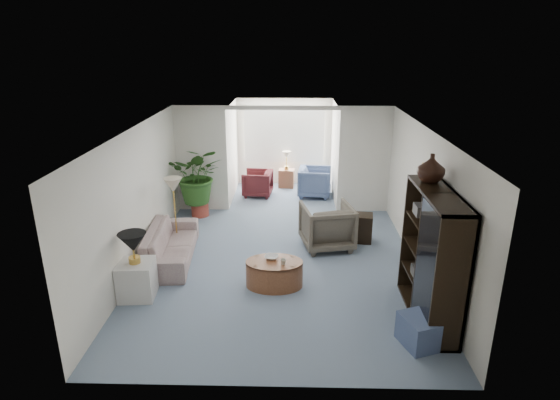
{
  "coord_description": "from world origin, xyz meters",
  "views": [
    {
      "loc": [
        0.2,
        -7.47,
        3.93
      ],
      "look_at": [
        0.0,
        0.6,
        1.1
      ],
      "focal_mm": 29.72,
      "sensor_mm": 36.0,
      "label": 1
    }
  ],
  "objects_px": {
    "wingback_chair": "(327,226)",
    "ottoman": "(422,330)",
    "table_lamp": "(133,242)",
    "framed_picture": "(428,181)",
    "entertainment_cabinet": "(432,257)",
    "plant_pot": "(200,209)",
    "floor_lamp": "(173,185)",
    "coffee_bowl": "(271,257)",
    "coffee_table": "(274,274)",
    "end_table": "(137,280)",
    "coffee_cup": "(283,262)",
    "sofa": "(170,244)",
    "sunroom_chair_blue": "(315,182)",
    "sunroom_chair_maroon": "(257,183)",
    "sunroom_table": "(286,178)",
    "side_table_dark": "(360,228)",
    "cabinet_urn": "(431,168)"
  },
  "relations": [
    {
      "from": "coffee_table",
      "to": "coffee_bowl",
      "type": "height_order",
      "value": "coffee_bowl"
    },
    {
      "from": "side_table_dark",
      "to": "coffee_bowl",
      "type": "bearing_deg",
      "value": -134.33
    },
    {
      "from": "ottoman",
      "to": "sunroom_chair_blue",
      "type": "height_order",
      "value": "sunroom_chair_blue"
    },
    {
      "from": "plant_pot",
      "to": "coffee_cup",
      "type": "bearing_deg",
      "value": -58.78
    },
    {
      "from": "coffee_table",
      "to": "coffee_bowl",
      "type": "xyz_separation_m",
      "value": [
        -0.05,
        0.1,
        0.25
      ]
    },
    {
      "from": "framed_picture",
      "to": "sunroom_chair_maroon",
      "type": "height_order",
      "value": "framed_picture"
    },
    {
      "from": "sofa",
      "to": "ottoman",
      "type": "distance_m",
      "value": 4.72
    },
    {
      "from": "coffee_table",
      "to": "side_table_dark",
      "type": "relative_size",
      "value": 1.66
    },
    {
      "from": "coffee_bowl",
      "to": "framed_picture",
      "type": "bearing_deg",
      "value": 9.09
    },
    {
      "from": "coffee_bowl",
      "to": "cabinet_urn",
      "type": "relative_size",
      "value": 0.54
    },
    {
      "from": "coffee_table",
      "to": "plant_pot",
      "type": "relative_size",
      "value": 2.37
    },
    {
      "from": "floor_lamp",
      "to": "sunroom_chair_maroon",
      "type": "relative_size",
      "value": 0.49
    },
    {
      "from": "coffee_table",
      "to": "sunroom_chair_blue",
      "type": "height_order",
      "value": "sunroom_chair_blue"
    },
    {
      "from": "floor_lamp",
      "to": "cabinet_urn",
      "type": "xyz_separation_m",
      "value": [
        4.31,
        -1.94,
        0.9
      ]
    },
    {
      "from": "framed_picture",
      "to": "plant_pot",
      "type": "xyz_separation_m",
      "value": [
        -4.38,
        2.69,
        -1.54
      ]
    },
    {
      "from": "wingback_chair",
      "to": "sunroom_chair_blue",
      "type": "bearing_deg",
      "value": -99.95
    },
    {
      "from": "coffee_cup",
      "to": "entertainment_cabinet",
      "type": "xyz_separation_m",
      "value": [
        2.14,
        -0.74,
        0.48
      ]
    },
    {
      "from": "framed_picture",
      "to": "coffee_bowl",
      "type": "relative_size",
      "value": 2.23
    },
    {
      "from": "sunroom_table",
      "to": "end_table",
      "type": "bearing_deg",
      "value": -111.55
    },
    {
      "from": "sofa",
      "to": "ottoman",
      "type": "xyz_separation_m",
      "value": [
        4.02,
        -2.47,
        -0.09
      ]
    },
    {
      "from": "wingback_chair",
      "to": "plant_pot",
      "type": "bearing_deg",
      "value": -41.68
    },
    {
      "from": "coffee_bowl",
      "to": "sunroom_table",
      "type": "bearing_deg",
      "value": 88.02
    },
    {
      "from": "floor_lamp",
      "to": "wingback_chair",
      "type": "xyz_separation_m",
      "value": [
        2.99,
        -0.04,
        -0.81
      ]
    },
    {
      "from": "entertainment_cabinet",
      "to": "coffee_cup",
      "type": "bearing_deg",
      "value": 161.02
    },
    {
      "from": "floor_lamp",
      "to": "sunroom_chair_maroon",
      "type": "height_order",
      "value": "floor_lamp"
    },
    {
      "from": "coffee_table",
      "to": "cabinet_urn",
      "type": "distance_m",
      "value": 3.02
    },
    {
      "from": "coffee_bowl",
      "to": "sunroom_chair_blue",
      "type": "relative_size",
      "value": 0.27
    },
    {
      "from": "framed_picture",
      "to": "floor_lamp",
      "type": "xyz_separation_m",
      "value": [
        -4.54,
        1.09,
        -0.45
      ]
    },
    {
      "from": "sofa",
      "to": "end_table",
      "type": "distance_m",
      "value": 1.36
    },
    {
      "from": "end_table",
      "to": "coffee_cup",
      "type": "relative_size",
      "value": 6.2
    },
    {
      "from": "framed_picture",
      "to": "entertainment_cabinet",
      "type": "distance_m",
      "value": 1.55
    },
    {
      "from": "end_table",
      "to": "coffee_cup",
      "type": "height_order",
      "value": "end_table"
    },
    {
      "from": "framed_picture",
      "to": "ottoman",
      "type": "relative_size",
      "value": 0.96
    },
    {
      "from": "wingback_chair",
      "to": "ottoman",
      "type": "relative_size",
      "value": 1.87
    },
    {
      "from": "plant_pot",
      "to": "sunroom_chair_blue",
      "type": "distance_m",
      "value": 3.13
    },
    {
      "from": "ottoman",
      "to": "sunroom_chair_maroon",
      "type": "bearing_deg",
      "value": 113.22
    },
    {
      "from": "framed_picture",
      "to": "sunroom_table",
      "type": "bearing_deg",
      "value": 115.81
    },
    {
      "from": "table_lamp",
      "to": "wingback_chair",
      "type": "height_order",
      "value": "table_lamp"
    },
    {
      "from": "wingback_chair",
      "to": "coffee_cup",
      "type": "bearing_deg",
      "value": 51.97
    },
    {
      "from": "entertainment_cabinet",
      "to": "framed_picture",
      "type": "bearing_deg",
      "value": 80.33
    },
    {
      "from": "framed_picture",
      "to": "entertainment_cabinet",
      "type": "relative_size",
      "value": 0.26
    },
    {
      "from": "framed_picture",
      "to": "cabinet_urn",
      "type": "relative_size",
      "value": 1.2
    },
    {
      "from": "floor_lamp",
      "to": "plant_pot",
      "type": "distance_m",
      "value": 1.94
    },
    {
      "from": "entertainment_cabinet",
      "to": "sunroom_chair_maroon",
      "type": "relative_size",
      "value": 2.64
    },
    {
      "from": "table_lamp",
      "to": "plant_pot",
      "type": "height_order",
      "value": "table_lamp"
    },
    {
      "from": "table_lamp",
      "to": "entertainment_cabinet",
      "type": "distance_m",
      "value": 4.49
    },
    {
      "from": "end_table",
      "to": "coffee_bowl",
      "type": "distance_m",
      "value": 2.19
    },
    {
      "from": "table_lamp",
      "to": "sunroom_chair_blue",
      "type": "bearing_deg",
      "value": 59.03
    },
    {
      "from": "entertainment_cabinet",
      "to": "sunroom_chair_blue",
      "type": "relative_size",
      "value": 2.33
    },
    {
      "from": "table_lamp",
      "to": "coffee_table",
      "type": "distance_m",
      "value": 2.33
    }
  ]
}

